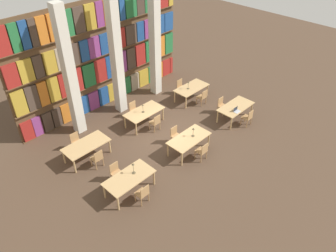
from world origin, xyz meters
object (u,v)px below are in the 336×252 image
(chair_7, at_px, (76,141))
(chair_8, at_px, (156,122))
(pillar_center, at_px, (116,56))
(desk_lamp_2, at_px, (143,107))
(chair_11, at_px, (181,87))
(reading_table_1, at_px, (189,139))
(reading_table_3, at_px, (86,146))
(desk_lamp_1, at_px, (193,131))
(chair_3, at_px, (176,135))
(pillar_right, at_px, (155,41))
(chair_0, at_px, (143,193))
(chair_5, at_px, (222,105))
(pillar_left, at_px, (69,74))
(reading_table_2, at_px, (236,108))
(reading_table_4, at_px, (144,113))
(chair_10, at_px, (202,97))
(reading_table_5, at_px, (191,89))
(chair_2, at_px, (202,151))
(desk_lamp_0, at_px, (133,167))
(chair_1, at_px, (116,172))
(laptop, at_px, (237,111))
(chair_4, at_px, (248,117))
(chair_6, at_px, (97,158))
(reading_table_0, at_px, (129,179))
(chair_9, at_px, (134,110))

(chair_7, bearing_deg, chair_8, 157.29)
(pillar_center, distance_m, desk_lamp_2, 2.70)
(chair_8, relative_size, chair_11, 1.00)
(reading_table_1, xyz_separation_m, reading_table_3, (-3.36, 2.81, 0.00))
(desk_lamp_1, distance_m, reading_table_3, 4.59)
(chair_7, bearing_deg, chair_3, 140.14)
(pillar_center, xyz_separation_m, pillar_right, (2.53, 0.00, 0.00))
(chair_3, xyz_separation_m, desk_lamp_1, (0.23, -0.81, 0.56))
(pillar_center, relative_size, chair_3, 6.92)
(pillar_right, bearing_deg, reading_table_3, -162.02)
(chair_0, bearing_deg, chair_3, 24.10)
(chair_3, bearing_deg, chair_5, -179.95)
(pillar_left, bearing_deg, reading_table_2, -38.41)
(reading_table_4, xyz_separation_m, chair_10, (3.35, -0.90, -0.19))
(reading_table_5, bearing_deg, desk_lamp_2, 178.23)
(chair_2, relative_size, chair_5, 1.00)
(reading_table_2, height_order, reading_table_5, same)
(pillar_left, height_order, reading_table_3, pillar_left)
(desk_lamp_0, xyz_separation_m, reading_table_1, (3.06, -0.09, -0.41))
(chair_1, relative_size, reading_table_4, 0.45)
(chair_5, height_order, chair_10, same)
(laptop, height_order, desk_lamp_2, desk_lamp_2)
(pillar_center, distance_m, reading_table_1, 5.29)
(laptop, relative_size, reading_table_4, 0.17)
(chair_5, xyz_separation_m, chair_11, (-0.05, 2.79, 0.00))
(chair_8, bearing_deg, reading_table_2, -31.89)
(chair_1, distance_m, desk_lamp_0, 0.99)
(desk_lamp_1, bearing_deg, chair_5, 14.14)
(chair_1, xyz_separation_m, chair_10, (6.75, 1.20, 0.00))
(pillar_center, xyz_separation_m, chair_4, (3.39, -5.51, -2.53))
(chair_2, xyz_separation_m, chair_3, (0.00, 1.54, 0.00))
(desk_lamp_2, bearing_deg, chair_2, -89.57)
(chair_3, relative_size, chair_8, 1.00)
(chair_1, xyz_separation_m, desk_lamp_0, (0.29, -0.73, 0.60))
(pillar_left, xyz_separation_m, reading_table_5, (5.86, -1.95, -2.34))
(chair_3, height_order, chair_4, same)
(reading_table_1, bearing_deg, chair_11, 46.38)
(reading_table_1, height_order, chair_6, chair_6)
(chair_5, height_order, chair_8, same)
(reading_table_0, distance_m, laptop, 6.48)
(reading_table_1, relative_size, desk_lamp_2, 4.42)
(pillar_right, bearing_deg, reading_table_1, -118.67)
(reading_table_2, bearing_deg, reading_table_0, 179.61)
(reading_table_5, bearing_deg, desk_lamp_1, -138.20)
(chair_1, height_order, chair_9, same)
(pillar_right, bearing_deg, desk_lamp_0, -140.56)
(pillar_center, height_order, chair_9, pillar_center)
(chair_5, relative_size, laptop, 2.71)
(desk_lamp_1, relative_size, reading_table_2, 0.23)
(reading_table_0, distance_m, desk_lamp_1, 3.57)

